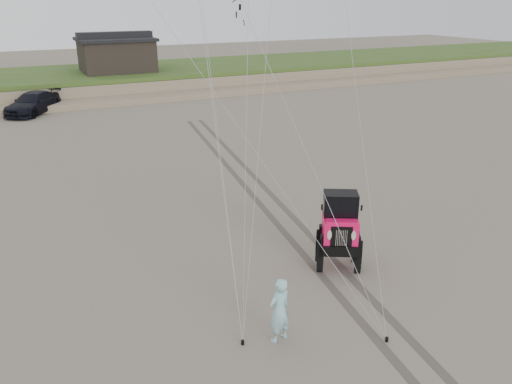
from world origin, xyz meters
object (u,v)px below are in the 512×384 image
truck_c (33,103)px  jeep (339,239)px  cabin (116,54)px  man (279,310)px

truck_c → jeep: bearing=-41.6°
cabin → man: 37.52m
jeep → man: (-3.33, -2.32, -0.11)m
truck_c → man: bearing=-48.7°
jeep → man: jeep is taller
cabin → man: cabin is taller
cabin → man: (-3.87, -37.25, -2.38)m
truck_c → man: (3.70, -30.35, 0.11)m
jeep → man: bearing=-116.0°
cabin → jeep: size_ratio=1.23×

